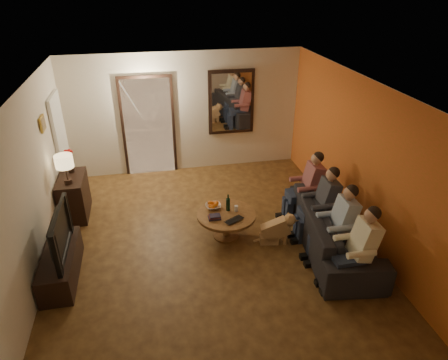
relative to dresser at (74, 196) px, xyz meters
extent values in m
cube|color=#412611|center=(2.25, -1.45, -0.39)|extent=(5.00, 6.00, 0.01)
cube|color=white|center=(2.25, -1.45, 2.21)|extent=(5.00, 6.00, 0.01)
cube|color=beige|center=(2.25, 1.55, 0.91)|extent=(5.00, 0.02, 2.60)
cube|color=beige|center=(2.25, -4.45, 0.91)|extent=(5.00, 0.02, 2.60)
cube|color=beige|center=(-0.25, -1.45, 0.91)|extent=(0.02, 6.00, 2.60)
cube|color=beige|center=(4.75, -1.45, 0.91)|extent=(0.02, 6.00, 2.60)
cube|color=#BE6920|center=(4.74, -1.45, 0.91)|extent=(0.01, 6.00, 2.60)
cube|color=#FFE0A5|center=(1.45, 1.53, 0.66)|extent=(1.00, 0.06, 2.10)
cube|color=black|center=(1.45, 1.52, 0.66)|extent=(1.12, 0.04, 2.22)
cube|color=silver|center=(1.70, 1.54, 0.51)|extent=(0.45, 0.03, 1.70)
cube|color=black|center=(3.25, 1.51, 1.11)|extent=(1.00, 0.05, 1.40)
cube|color=white|center=(3.25, 1.48, 1.11)|extent=(0.86, 0.02, 1.26)
cube|color=white|center=(-0.21, 0.85, 0.63)|extent=(0.06, 0.85, 2.04)
cube|color=#B28C33|center=(-0.22, -0.15, 1.46)|extent=(0.03, 0.28, 0.24)
cube|color=brown|center=(-0.21, -0.15, 1.46)|extent=(0.01, 0.22, 0.18)
cube|color=black|center=(0.00, 0.00, 0.00)|extent=(0.45, 0.87, 0.77)
cube|color=black|center=(0.00, -1.73, -0.17)|extent=(0.45, 1.31, 0.44)
imported|color=black|center=(0.00, -1.73, 0.38)|extent=(1.15, 0.15, 0.66)
imported|color=black|center=(4.21, -1.85, -0.03)|extent=(2.54, 1.28, 0.71)
cylinder|color=brown|center=(2.58, -1.22, -0.16)|extent=(1.17, 1.17, 0.45)
imported|color=white|center=(2.40, -1.00, 0.10)|extent=(0.26, 0.26, 0.06)
cylinder|color=silver|center=(2.76, -1.17, 0.11)|extent=(0.06, 0.06, 0.10)
imported|color=black|center=(2.68, -1.50, 0.08)|extent=(0.39, 0.34, 0.03)
camera|label=1|loc=(1.43, -6.68, 3.65)|focal=32.00mm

